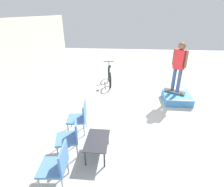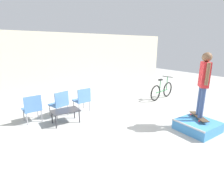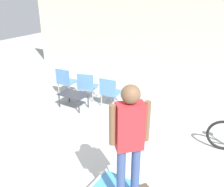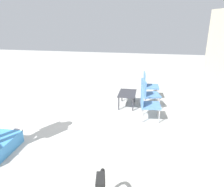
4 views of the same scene
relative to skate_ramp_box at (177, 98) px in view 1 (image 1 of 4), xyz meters
The scene contains 9 objects.
ground_plane 1.97m from the skate_ramp_box, 143.19° to the left, with size 24.00×24.00×0.00m, color #A8A8A3.
skate_ramp_box is the anchor object (origin of this frame).
skateboard_on_ramp 0.29m from the skate_ramp_box, 28.13° to the left, with size 0.59×0.79×0.07m.
person_skater 1.35m from the skate_ramp_box, 28.13° to the left, with size 0.43×0.43×1.84m.
coffee_table 3.99m from the skate_ramp_box, 139.32° to the left, with size 0.84×0.53×0.43m.
patio_chair_left 5.06m from the skate_ramp_box, 140.10° to the left, with size 0.56×0.56×0.90m.
patio_chair_center 4.43m from the skate_ramp_box, 132.75° to the left, with size 0.64×0.64×0.90m.
patio_chair_right 3.91m from the skate_ramp_box, 123.61° to the left, with size 0.57×0.57×0.90m.
bicycle 3.24m from the skate_ramp_box, 59.66° to the left, with size 1.73×0.52×1.01m.
Camera 1 is at (-4.67, 0.78, 3.17)m, focal length 28.00 mm.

